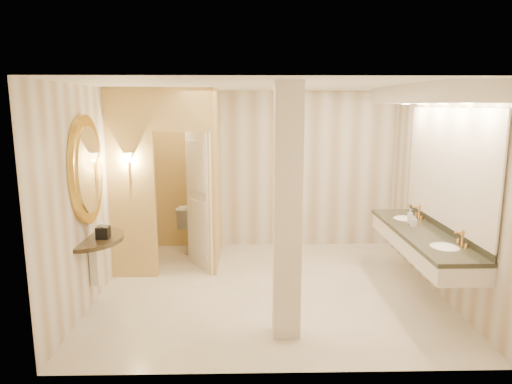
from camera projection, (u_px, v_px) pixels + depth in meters
floor at (269, 288)px, 6.22m from camera, size 4.50×4.50×0.00m
ceiling at (270, 86)px, 5.72m from camera, size 4.50×4.50×0.00m
wall_back at (264, 170)px, 7.93m from camera, size 4.50×0.02×2.70m
wall_front at (282, 233)px, 4.01m from camera, size 4.50×0.02×2.70m
wall_left at (97, 192)px, 5.92m from camera, size 0.02×4.00×2.70m
wall_right at (440, 191)px, 6.02m from camera, size 0.02×4.00×2.70m
toilet_closet at (192, 177)px, 6.89m from camera, size 1.50×1.55×2.70m
wall_sconce at (129, 159)px, 6.28m from camera, size 0.14×0.14×0.42m
vanity at (429, 173)px, 5.70m from camera, size 0.75×2.63×2.09m
console_shelf at (88, 199)px, 5.49m from camera, size 1.00×1.00×1.95m
pillar at (287, 214)px, 4.74m from camera, size 0.28×0.28×2.70m
tissue_box at (103, 232)px, 5.50m from camera, size 0.15×0.15×0.15m
toilet at (197, 226)px, 7.84m from camera, size 0.62×0.89×0.83m
soap_bottle_a at (414, 221)px, 6.03m from camera, size 0.08×0.08×0.14m
soap_bottle_b at (411, 219)px, 6.20m from camera, size 0.10×0.10×0.12m
soap_bottle_c at (410, 216)px, 6.18m from camera, size 0.10×0.10×0.21m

